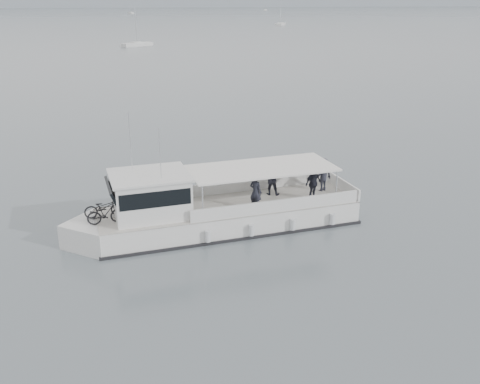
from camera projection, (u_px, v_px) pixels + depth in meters
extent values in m
plane|color=#505A5E|center=(306.00, 206.00, 25.87)|extent=(1400.00, 1400.00, 0.00)
cube|color=white|center=(229.00, 218.00, 23.42)|extent=(11.49, 4.35, 1.21)
cube|color=white|center=(98.00, 235.00, 21.75)|extent=(3.01, 3.01, 1.21)
cube|color=beige|center=(229.00, 205.00, 23.21)|extent=(11.49, 4.35, 0.06)
cube|color=black|center=(229.00, 226.00, 23.54)|extent=(11.69, 4.48, 0.17)
cube|color=white|center=(254.00, 185.00, 24.89)|extent=(7.43, 1.01, 0.56)
cube|color=white|center=(277.00, 206.00, 22.33)|extent=(7.43, 1.01, 0.56)
cube|color=white|center=(343.00, 186.00, 24.77)|extent=(0.46, 2.98, 0.56)
cube|color=white|center=(150.00, 196.00, 21.92)|extent=(3.28, 2.87, 1.68)
cube|color=black|center=(114.00, 196.00, 21.44)|extent=(0.81, 2.38, 1.08)
cube|color=black|center=(150.00, 189.00, 21.82)|extent=(3.10, 2.88, 0.65)
cube|color=white|center=(149.00, 175.00, 21.61)|extent=(3.48, 3.08, 0.09)
cube|color=white|center=(261.00, 168.00, 23.12)|extent=(6.65, 3.56, 0.07)
cylinder|color=silver|center=(203.00, 203.00, 21.33)|extent=(0.06, 0.06, 1.54)
cylinder|color=silver|center=(188.00, 183.00, 23.66)|extent=(0.06, 0.06, 1.54)
cylinder|color=silver|center=(336.00, 187.00, 23.11)|extent=(0.06, 0.06, 1.54)
cylinder|color=silver|center=(310.00, 170.00, 25.44)|extent=(0.06, 0.06, 1.54)
cylinder|color=silver|center=(130.00, 142.00, 21.78)|extent=(0.03, 0.03, 2.43)
cylinder|color=silver|center=(160.00, 154.00, 20.79)|extent=(0.03, 0.03, 2.05)
cylinder|color=silver|center=(208.00, 236.00, 21.52)|extent=(0.25, 0.25, 0.47)
cylinder|color=silver|center=(251.00, 230.00, 22.08)|extent=(0.25, 0.25, 0.47)
cylinder|color=silver|center=(293.00, 225.00, 22.63)|extent=(0.25, 0.25, 0.47)
cylinder|color=silver|center=(332.00, 219.00, 23.19)|extent=(0.25, 0.25, 0.47)
imported|color=black|center=(104.00, 207.00, 21.84)|extent=(1.66, 0.75, 0.84)
imported|color=black|center=(106.00, 213.00, 21.17)|extent=(1.52, 0.60, 0.89)
imported|color=#242530|center=(256.00, 192.00, 22.47)|extent=(0.67, 0.67, 1.57)
imported|color=#242530|center=(271.00, 178.00, 24.19)|extent=(0.92, 0.83, 1.57)
imported|color=#242530|center=(313.00, 183.00, 23.55)|extent=(0.99, 0.78, 1.57)
imported|color=#242530|center=(323.00, 175.00, 24.66)|extent=(1.16, 0.93, 1.57)
cube|color=white|center=(131.00, 13.00, 326.94)|extent=(3.68, 5.42, 0.75)
cube|color=white|center=(131.00, 12.00, 326.83)|extent=(2.08, 2.26, 0.45)
cylinder|color=silver|center=(131.00, 8.00, 325.85)|extent=(0.08, 0.08, 5.72)
cube|color=white|center=(265.00, 10.00, 401.79)|extent=(3.46, 4.87, 0.75)
cube|color=white|center=(265.00, 10.00, 401.68)|extent=(1.92, 2.06, 0.45)
cube|color=white|center=(137.00, 45.00, 110.08)|extent=(6.65, 5.25, 0.75)
cube|color=white|center=(137.00, 43.00, 109.97)|extent=(2.91, 2.77, 0.45)
cylinder|color=silver|center=(136.00, 25.00, 108.74)|extent=(0.08, 0.08, 7.19)
cube|color=white|center=(280.00, 24.00, 192.68)|extent=(5.27, 7.07, 0.75)
cube|color=white|center=(280.00, 23.00, 192.57)|extent=(2.85, 3.04, 0.45)
cylinder|color=silver|center=(281.00, 12.00, 191.28)|extent=(0.08, 0.08, 7.56)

